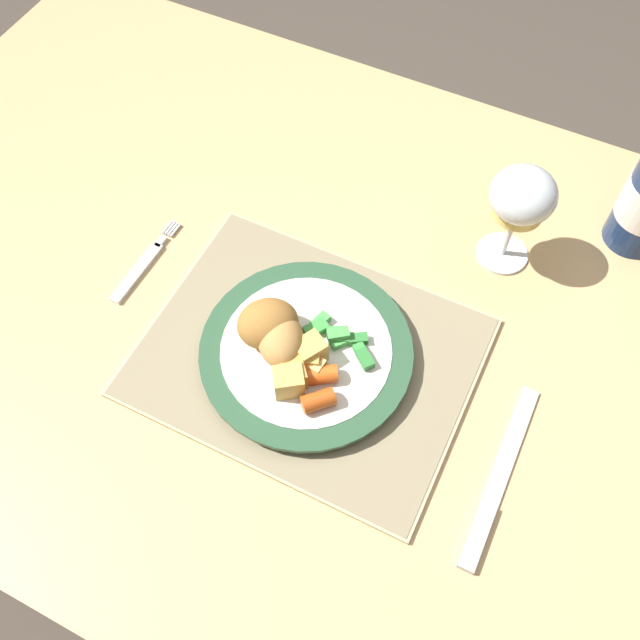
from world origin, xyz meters
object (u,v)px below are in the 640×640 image
(dinner_plate, at_px, (303,351))
(dining_table, at_px, (331,352))
(fork, at_px, (142,266))
(wine_glass, at_px, (522,199))
(table_knife, at_px, (494,490))

(dinner_plate, bearing_deg, dining_table, 86.18)
(dining_table, relative_size, fork, 10.05)
(fork, xyz_separation_m, wine_glass, (0.39, 0.21, 0.10))
(dinner_plate, xyz_separation_m, fork, (-0.23, 0.02, -0.01))
(dinner_plate, bearing_deg, fork, 173.95)
(dining_table, xyz_separation_m, wine_glass, (0.15, 0.17, 0.20))
(dinner_plate, distance_m, fork, 0.24)
(dining_table, xyz_separation_m, fork, (-0.24, -0.04, 0.09))
(dining_table, bearing_deg, dinner_plate, -93.82)
(dining_table, distance_m, fork, 0.26)
(table_knife, xyz_separation_m, wine_glass, (-0.09, 0.29, 0.10))
(table_knife, bearing_deg, fork, 170.96)
(dinner_plate, xyz_separation_m, table_knife, (0.25, -0.05, -0.01))
(fork, bearing_deg, wine_glass, 28.80)
(dining_table, bearing_deg, wine_glass, 48.74)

